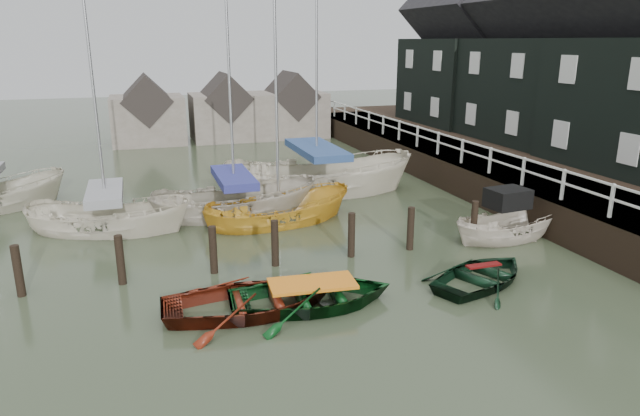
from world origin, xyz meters
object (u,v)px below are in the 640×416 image
object	(u,v)px
sailboat_a	(109,229)
sailboat_b	(235,213)
motorboat	(508,236)
sailboat_c	(279,222)
rowboat_red	(250,312)
sailboat_d	(317,191)
rowboat_dkgreen	(482,283)
rowboat_green	(312,306)

from	to	relation	value
sailboat_a	sailboat_b	bearing A→B (deg)	-63.74
motorboat	sailboat_c	world-z (taller)	sailboat_c
rowboat_red	sailboat_d	distance (m)	11.65
motorboat	sailboat_b	size ratio (longest dim) A/B	0.35
rowboat_red	sailboat_c	world-z (taller)	sailboat_c
rowboat_dkgreen	sailboat_c	size ratio (longest dim) A/B	0.35
sailboat_a	sailboat_d	xyz separation A→B (m)	(8.56, 2.80, -0.01)
motorboat	sailboat_b	distance (m)	9.93
sailboat_b	sailboat_d	distance (m)	4.63
rowboat_green	sailboat_d	distance (m)	11.20
sailboat_b	sailboat_a	bearing A→B (deg)	98.29
rowboat_red	sailboat_c	bearing A→B (deg)	-17.62
sailboat_c	rowboat_dkgreen	bearing A→B (deg)	-158.02
rowboat_red	rowboat_green	bearing A→B (deg)	-93.43
rowboat_green	sailboat_c	size ratio (longest dim) A/B	0.42
rowboat_dkgreen	sailboat_b	size ratio (longest dim) A/B	0.28
rowboat_red	sailboat_b	xyz separation A→B (m)	(1.05, 8.18, 0.07)
rowboat_red	motorboat	bearing A→B (deg)	-72.03
rowboat_dkgreen	sailboat_a	distance (m)	12.71
motorboat	sailboat_a	bearing A→B (deg)	62.75
sailboat_a	motorboat	bearing A→B (deg)	-91.34
rowboat_red	sailboat_b	distance (m)	8.25
sailboat_b	sailboat_c	xyz separation A→B (m)	(1.36, -1.43, -0.05)
sailboat_a	sailboat_c	bearing A→B (deg)	-78.90
motorboat	sailboat_d	world-z (taller)	sailboat_d
rowboat_green	sailboat_d	size ratio (longest dim) A/B	0.30
sailboat_b	sailboat_d	world-z (taller)	sailboat_d
rowboat_dkgreen	motorboat	xyz separation A→B (m)	(2.88, 2.90, 0.10)
rowboat_red	sailboat_c	xyz separation A→B (m)	(2.41, 6.75, 0.01)
sailboat_b	motorboat	bearing A→B (deg)	-121.63
sailboat_a	sailboat_d	world-z (taller)	sailboat_d
sailboat_b	sailboat_d	size ratio (longest dim) A/B	0.91
motorboat	sailboat_c	bearing A→B (deg)	53.51
sailboat_d	sailboat_b	bearing A→B (deg)	131.98
motorboat	rowboat_green	bearing A→B (deg)	104.12
sailboat_b	sailboat_c	distance (m)	1.97
sailboat_a	sailboat_d	bearing A→B (deg)	-51.72
sailboat_a	rowboat_dkgreen	bearing A→B (deg)	-108.52
sailboat_c	motorboat	bearing A→B (deg)	-128.58
rowboat_green	motorboat	world-z (taller)	motorboat
sailboat_b	rowboat_dkgreen	bearing A→B (deg)	-145.30
rowboat_green	motorboat	xyz separation A→B (m)	(7.75, 2.80, 0.10)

